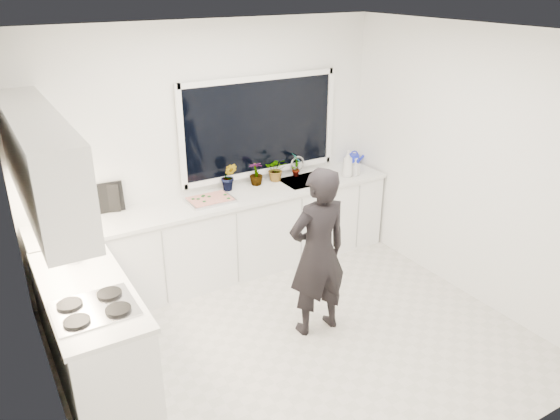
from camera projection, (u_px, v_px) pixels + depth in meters
floor at (295, 342)px, 5.01m from camera, size 4.00×3.50×0.02m
wall_back at (210, 151)px, 5.86m from camera, size 4.00×0.02×2.70m
wall_left at (35, 268)px, 3.53m from camera, size 0.02×3.50×2.70m
wall_right at (468, 166)px, 5.41m from camera, size 0.02×3.50×2.70m
ceiling at (300, 33)px, 3.92m from camera, size 4.00×3.50×0.02m
window at (260, 126)px, 6.03m from camera, size 1.80×0.02×1.00m
base_cabinets_back at (225, 238)px, 5.97m from camera, size 3.92×0.58×0.88m
base_cabinets_left at (94, 339)px, 4.32m from camera, size 0.58×1.60×0.88m
countertop_back at (224, 199)px, 5.78m from camera, size 3.94×0.62×0.04m
countertop_left at (86, 289)px, 4.14m from camera, size 0.62×1.60×0.04m
upper_cabinets at (40, 160)px, 3.98m from camera, size 0.34×2.10×0.70m
sink at (306, 184)px, 6.29m from camera, size 0.58×0.42×0.14m
faucet at (297, 166)px, 6.39m from camera, size 0.03×0.03×0.22m
stovetop at (94, 308)px, 3.84m from camera, size 0.56×0.48×0.03m
person at (318, 253)px, 4.88m from camera, size 0.60×0.40×1.61m
pizza_tray at (210, 200)px, 5.67m from camera, size 0.47×0.35×0.03m
pizza at (210, 199)px, 5.67m from camera, size 0.43×0.31×0.01m
watering_can at (354, 160)px, 6.75m from camera, size 0.18×0.18×0.13m
paper_towel_roll at (50, 216)px, 5.01m from camera, size 0.12×0.12×0.26m
knife_block at (50, 217)px, 5.05m from camera, size 0.14×0.11×0.22m
utensil_crock at (73, 253)px, 4.46m from camera, size 0.15×0.15×0.16m
picture_frame_large at (108, 199)px, 5.38m from camera, size 0.22×0.09×0.28m
picture_frame_small at (111, 197)px, 5.39m from camera, size 0.25×0.04×0.30m
herb_plants at (265, 171)px, 6.13m from camera, size 1.06×0.31×0.32m
soap_bottles at (349, 165)px, 6.33m from camera, size 0.26×0.16×0.32m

